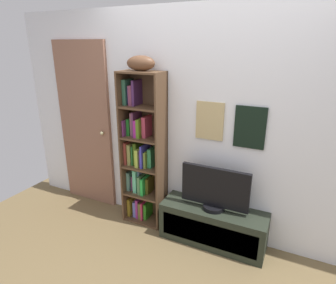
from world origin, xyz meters
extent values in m
cube|color=white|center=(0.00, 1.13, 1.17)|extent=(4.80, 0.06, 2.34)
cube|color=tan|center=(0.01, 1.09, 1.26)|extent=(0.28, 0.02, 0.38)
cube|color=gray|center=(0.01, 1.09, 1.26)|extent=(0.23, 0.01, 0.33)
cube|color=black|center=(0.40, 1.09, 1.24)|extent=(0.29, 0.02, 0.40)
cube|color=#C4B390|center=(0.40, 1.09, 1.24)|extent=(0.24, 0.01, 0.35)
cube|color=#513824|center=(-0.91, 0.97, 0.86)|extent=(0.02, 0.26, 1.72)
cube|color=#513824|center=(-0.46, 0.97, 0.86)|extent=(0.02, 0.26, 1.72)
cube|color=#513824|center=(-0.69, 1.10, 0.86)|extent=(0.47, 0.01, 1.72)
cube|color=#513824|center=(-0.69, 0.97, 0.01)|extent=(0.43, 0.25, 0.02)
cube|color=#513824|center=(-0.69, 0.97, 0.35)|extent=(0.43, 0.25, 0.02)
cube|color=#513824|center=(-0.69, 0.97, 0.68)|extent=(0.43, 0.25, 0.02)
cube|color=#513824|center=(-0.69, 0.97, 1.02)|extent=(0.43, 0.25, 0.02)
cube|color=#513824|center=(-0.69, 0.97, 1.35)|extent=(0.43, 0.25, 0.02)
cube|color=#513824|center=(-0.69, 0.97, 1.71)|extent=(0.43, 0.25, 0.02)
cube|color=olive|center=(-0.88, 1.00, 0.13)|extent=(0.04, 0.19, 0.22)
cube|color=tan|center=(-0.84, 1.02, 0.11)|extent=(0.02, 0.14, 0.19)
cube|color=#6269C1|center=(-0.80, 1.00, 0.12)|extent=(0.04, 0.18, 0.20)
cube|color=#892875|center=(-0.76, 0.99, 0.14)|extent=(0.03, 0.19, 0.24)
cube|color=brown|center=(-0.73, 0.99, 0.12)|extent=(0.03, 0.19, 0.21)
cube|color=#B82A4D|center=(-0.70, 0.99, 0.13)|extent=(0.02, 0.20, 0.22)
cube|color=#2A851C|center=(-0.67, 1.00, 0.12)|extent=(0.03, 0.17, 0.20)
cube|color=slate|center=(-0.88, 1.00, 0.47)|extent=(0.04, 0.18, 0.23)
cube|color=#683058|center=(-0.83, 1.02, 0.44)|extent=(0.04, 0.15, 0.17)
cube|color=#60C897|center=(-0.78, 1.00, 0.49)|extent=(0.04, 0.19, 0.27)
cube|color=#6F93B1|center=(-0.75, 1.01, 0.49)|extent=(0.02, 0.15, 0.27)
cube|color=#48774B|center=(-0.72, 0.99, 0.46)|extent=(0.04, 0.21, 0.22)
cube|color=green|center=(-0.68, 0.98, 0.46)|extent=(0.03, 0.21, 0.20)
cube|color=#504C17|center=(-0.64, 1.01, 0.45)|extent=(0.03, 0.16, 0.19)
cube|color=maroon|center=(-0.88, 0.99, 0.82)|extent=(0.03, 0.20, 0.26)
cube|color=olive|center=(-0.84, 1.00, 0.81)|extent=(0.04, 0.19, 0.24)
cube|color=#225F29|center=(-0.81, 1.00, 0.80)|extent=(0.02, 0.18, 0.22)
cube|color=#375812|center=(-0.77, 1.00, 0.82)|extent=(0.04, 0.17, 0.26)
cube|color=#A2BA40|center=(-0.73, 0.98, 0.79)|extent=(0.04, 0.21, 0.20)
cube|color=#642CB1|center=(-0.70, 1.00, 0.79)|extent=(0.02, 0.19, 0.20)
cube|color=#3D3BB3|center=(-0.67, 0.98, 0.82)|extent=(0.02, 0.21, 0.25)
cube|color=olive|center=(-0.64, 0.99, 0.78)|extent=(0.03, 0.19, 0.18)
cube|color=#33874D|center=(-0.60, 1.01, 0.80)|extent=(0.04, 0.16, 0.22)
cube|color=#692A60|center=(-0.88, 0.98, 1.11)|extent=(0.02, 0.21, 0.17)
cube|color=#1B691F|center=(-0.85, 1.01, 1.12)|extent=(0.03, 0.16, 0.18)
cube|color=#905769|center=(-0.81, 1.01, 1.15)|extent=(0.04, 0.15, 0.25)
cube|color=#5F2E52|center=(-0.78, 1.00, 1.16)|extent=(0.02, 0.18, 0.27)
cube|color=#9F2282|center=(-0.74, 0.99, 1.12)|extent=(0.03, 0.20, 0.19)
cube|color=#4F741A|center=(-0.71, 0.99, 1.13)|extent=(0.04, 0.20, 0.21)
cube|color=#C7405B|center=(-0.66, 1.01, 1.14)|extent=(0.04, 0.16, 0.22)
cube|color=#2B5942|center=(-0.87, 1.00, 1.49)|extent=(0.04, 0.17, 0.26)
cube|color=#3925AD|center=(-0.84, 1.02, 1.46)|extent=(0.02, 0.14, 0.20)
cube|color=#6E334B|center=(-0.80, 1.00, 1.47)|extent=(0.04, 0.18, 0.21)
cube|color=#452352|center=(-0.76, 1.00, 1.49)|extent=(0.03, 0.17, 0.26)
ellipsoid|color=brown|center=(-0.69, 0.97, 1.79)|extent=(0.31, 0.19, 0.15)
cube|color=black|center=(0.15, 0.93, 0.20)|extent=(1.08, 0.35, 0.40)
cube|color=black|center=(0.15, 0.76, 0.20)|extent=(0.97, 0.01, 0.25)
cylinder|color=black|center=(0.15, 0.93, 0.42)|extent=(0.22, 0.22, 0.04)
cube|color=black|center=(0.15, 0.93, 0.64)|extent=(0.68, 0.04, 0.41)
cube|color=white|center=(0.15, 0.91, 0.64)|extent=(0.64, 0.01, 0.37)
cube|color=#895D48|center=(-1.58, 1.08, 1.01)|extent=(0.75, 0.04, 2.02)
cube|color=brown|center=(-1.58, 1.06, 1.42)|extent=(0.48, 0.01, 0.73)
cube|color=brown|center=(-1.58, 1.06, 0.57)|extent=(0.48, 0.01, 0.73)
sphere|color=tan|center=(-1.29, 1.03, 0.97)|extent=(0.04, 0.04, 0.04)
camera|label=1|loc=(0.83, -1.53, 1.97)|focal=30.45mm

